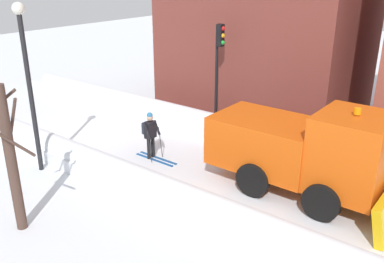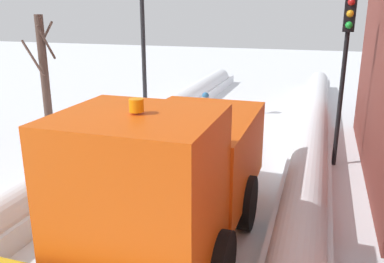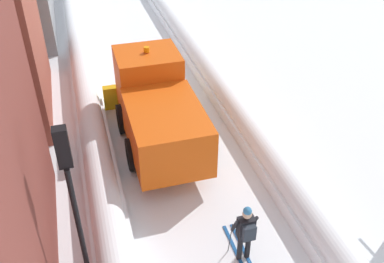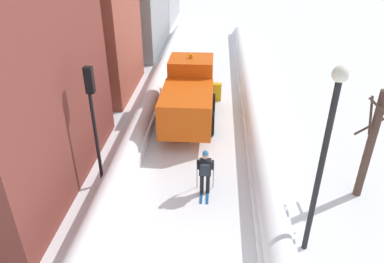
{
  "view_description": "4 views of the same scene",
  "coord_description": "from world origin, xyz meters",
  "px_view_note": "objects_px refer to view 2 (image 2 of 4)",
  "views": [
    {
      "loc": [
        11.01,
        14.09,
        6.74
      ],
      "look_at": [
        0.57,
        6.01,
        1.56
      ],
      "focal_mm": 39.4,
      "sensor_mm": 36.0,
      "label": 1
    },
    {
      "loc": [
        -2.85,
        15.82,
        4.27
      ],
      "look_at": [
        0.45,
        5.54,
        1.0
      ],
      "focal_mm": 38.12,
      "sensor_mm": 36.0,
      "label": 2
    },
    {
      "loc": [
        -2.82,
        -2.71,
        9.16
      ],
      "look_at": [
        0.13,
        7.49,
        1.77
      ],
      "focal_mm": 40.27,
      "sensor_mm": 36.0,
      "label": 3
    },
    {
      "loc": [
        0.79,
        -6.49,
        8.37
      ],
      "look_at": [
        -0.11,
        6.12,
        1.38
      ],
      "focal_mm": 33.59,
      "sensor_mm": 36.0,
      "label": 4
    }
  ],
  "objects_px": {
    "skier": "(205,118)",
    "traffic_light_pole": "(346,51)",
    "bare_tree_near": "(45,75)",
    "plow_truck": "(173,174)",
    "street_lamp": "(143,28)"
  },
  "relations": [
    {
      "from": "street_lamp",
      "to": "bare_tree_near",
      "type": "distance_m",
      "value": 3.95
    },
    {
      "from": "skier",
      "to": "bare_tree_near",
      "type": "xyz_separation_m",
      "value": [
        5.55,
        0.32,
        1.12
      ]
    },
    {
      "from": "traffic_light_pole",
      "to": "bare_tree_near",
      "type": "bearing_deg",
      "value": -0.19
    },
    {
      "from": "traffic_light_pole",
      "to": "bare_tree_near",
      "type": "height_order",
      "value": "traffic_light_pole"
    },
    {
      "from": "plow_truck",
      "to": "skier",
      "type": "relative_size",
      "value": 3.31
    },
    {
      "from": "plow_truck",
      "to": "street_lamp",
      "type": "height_order",
      "value": "street_lamp"
    },
    {
      "from": "skier",
      "to": "plow_truck",
      "type": "bearing_deg",
      "value": 100.24
    },
    {
      "from": "traffic_light_pole",
      "to": "street_lamp",
      "type": "bearing_deg",
      "value": -21.56
    },
    {
      "from": "bare_tree_near",
      "to": "skier",
      "type": "bearing_deg",
      "value": -176.69
    },
    {
      "from": "street_lamp",
      "to": "skier",
      "type": "bearing_deg",
      "value": 142.27
    },
    {
      "from": "skier",
      "to": "bare_tree_near",
      "type": "bearing_deg",
      "value": 3.31
    },
    {
      "from": "traffic_light_pole",
      "to": "plow_truck",
      "type": "bearing_deg",
      "value": 61.17
    },
    {
      "from": "skier",
      "to": "traffic_light_pole",
      "type": "bearing_deg",
      "value": 174.83
    },
    {
      "from": "traffic_light_pole",
      "to": "street_lamp",
      "type": "height_order",
      "value": "street_lamp"
    },
    {
      "from": "skier",
      "to": "traffic_light_pole",
      "type": "relative_size",
      "value": 0.39
    }
  ]
}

